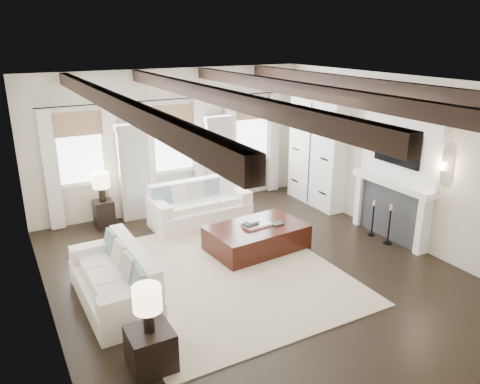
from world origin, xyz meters
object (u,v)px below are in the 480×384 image
side_table_back (104,214)px  sofa_left (117,282)px  ottoman (257,238)px  side_table_front (151,349)px  sofa_back (199,207)px

side_table_back → sofa_left: bearing=-99.6°
ottoman → side_table_front: 3.64m
ottoman → side_table_front: bearing=-146.0°
sofa_back → ottoman: 1.80m
sofa_left → side_table_front: 1.68m
sofa_back → sofa_left: sofa_back is taller
sofa_back → ottoman: sofa_back is taller
sofa_back → sofa_left: bearing=-135.5°
ottoman → sofa_left: bearing=-172.7°
sofa_left → ottoman: size_ratio=1.15×
sofa_back → side_table_back: sofa_back is taller
side_table_back → sofa_back: bearing=-21.4°
sofa_back → sofa_left: 3.34m
sofa_back → side_table_front: (-2.42, -4.02, -0.10)m
sofa_back → ottoman: size_ratio=1.19×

